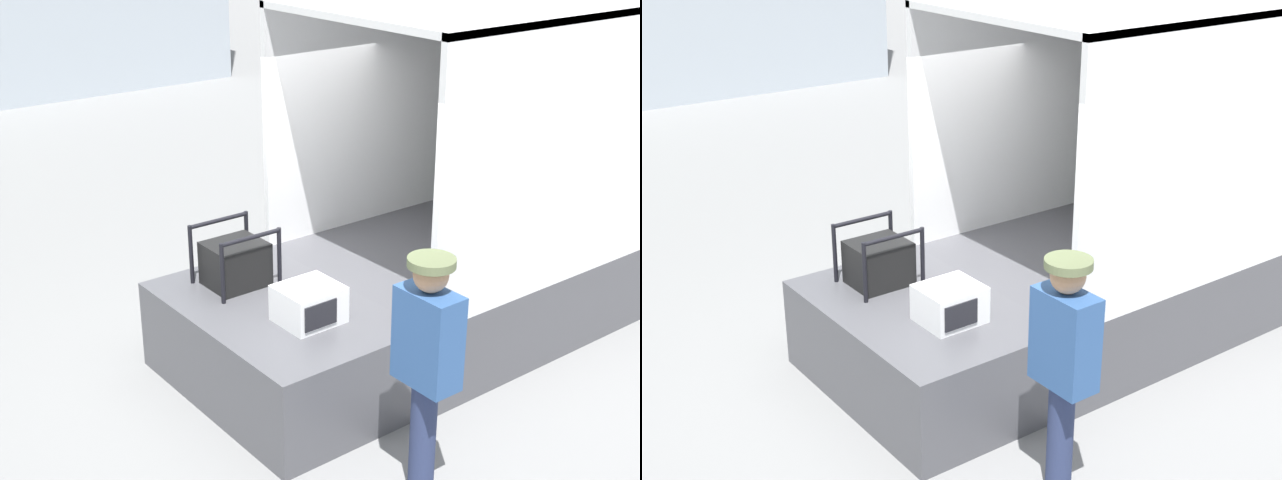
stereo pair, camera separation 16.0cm
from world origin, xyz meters
The scene contains 5 objects.
ground_plane centered at (0.00, 0.00, 0.00)m, with size 160.00×160.00×0.00m, color gray.
tailgate_deck centered at (-0.66, 0.00, 0.38)m, with size 1.33×2.09×0.77m, color #4C4C51.
microwave centered at (-0.61, -0.38, 0.91)m, with size 0.46×0.42×0.29m.
portable_generator centered at (-0.67, 0.53, 0.96)m, with size 0.58×0.52×0.51m.
worker_person centered at (-0.61, -1.66, 1.06)m, with size 0.31×0.44×1.73m.
Camera 2 is at (-4.13, -5.34, 3.90)m, focal length 50.00 mm.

